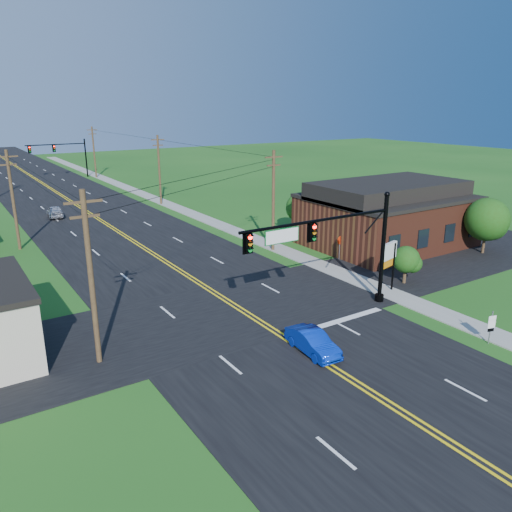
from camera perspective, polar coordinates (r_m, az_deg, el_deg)
ground at (r=24.23m, az=13.13°, el=-15.39°), size 260.00×260.00×0.00m
road_main at (r=66.81m, az=-19.24°, el=5.02°), size 16.00×220.00×0.04m
road_cross at (r=32.57m, az=-2.18°, el=-6.12°), size 70.00×10.00×0.04m
sidewalk at (r=60.98m, az=-7.26°, el=4.78°), size 2.00×160.00×0.08m
signal_mast_main at (r=30.39m, az=8.68°, el=1.44°), size 11.30×0.60×7.48m
signal_mast_far at (r=96.18m, az=-21.47°, el=10.93°), size 10.98×0.60×7.48m
brick_building at (r=48.61m, az=14.66°, el=4.03°), size 14.20×11.20×4.70m
utility_pole_left_a at (r=25.77m, az=-18.36°, el=-2.18°), size 1.80×0.28×9.00m
utility_pole_left_b at (r=49.78m, az=-26.03°, el=5.94°), size 1.80×0.28×9.00m
utility_pole_right_a at (r=44.43m, az=1.99°, el=6.51°), size 1.80×0.28×9.00m
utility_pole_right_b at (r=67.16m, az=-11.00°, el=9.78°), size 1.80×0.28×9.00m
utility_pole_right_c at (r=95.48m, az=-18.03°, el=11.33°), size 1.80×0.28×9.00m
tree_right_front at (r=48.27m, az=24.89°, el=3.81°), size 3.80×3.80×5.00m
tree_right_back at (r=51.62m, az=5.09°, el=5.53°), size 3.00×3.00×4.10m
shrub_corner at (r=38.23m, az=16.77°, el=-0.40°), size 2.00×2.00×2.86m
blue_car at (r=27.14m, az=6.49°, el=-9.81°), size 1.55×3.79×1.22m
distant_car at (r=63.27m, az=-22.00°, el=4.71°), size 1.93×4.10×1.36m
route_sign at (r=30.60m, az=25.30°, el=-7.14°), size 0.48×0.16×1.95m
stop_sign at (r=43.02m, az=9.58°, el=1.52°), size 0.74×0.13×2.07m
pylon_sign at (r=35.85m, az=14.91°, el=-0.06°), size 1.77×0.67×3.62m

